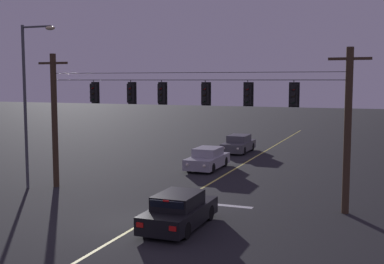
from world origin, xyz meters
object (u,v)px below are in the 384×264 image
traffic_light_far_right (294,95)px  car_oncoming_trailing (239,144)px  car_oncoming_lead (207,159)px  traffic_light_right_inner (205,94)px  car_waiting_near_lane (179,211)px  traffic_light_rightmost (248,94)px  traffic_light_leftmost (94,93)px  traffic_light_centre (161,93)px  street_lamp_corner (29,92)px  traffic_light_left_inner (131,93)px

traffic_light_far_right → car_oncoming_trailing: 18.45m
traffic_light_far_right → car_oncoming_lead: traffic_light_far_right is taller
traffic_light_right_inner → car_waiting_near_lane: traffic_light_right_inner is taller
traffic_light_far_right → car_waiting_near_lane: traffic_light_far_right is taller
car_oncoming_lead → traffic_light_rightmost: bearing=-59.5°
traffic_light_rightmost → traffic_light_leftmost: bearing=180.0°
traffic_light_centre → car_oncoming_trailing: bearing=92.4°
traffic_light_leftmost → street_lamp_corner: bearing=-165.7°
car_waiting_near_lane → traffic_light_leftmost: bearing=145.8°
traffic_light_rightmost → car_oncoming_lead: bearing=120.5°
car_oncoming_lead → car_oncoming_trailing: 8.13m
traffic_light_centre → traffic_light_right_inner: size_ratio=1.00×
traffic_light_left_inner → traffic_light_rightmost: size_ratio=1.00×
traffic_light_right_inner → traffic_light_far_right: 4.18m
traffic_light_rightmost → car_oncoming_trailing: traffic_light_rightmost is taller
traffic_light_leftmost → car_oncoming_lead: traffic_light_leftmost is taller
traffic_light_leftmost → car_oncoming_trailing: traffic_light_leftmost is taller
street_lamp_corner → traffic_light_rightmost: bearing=4.3°
traffic_light_centre → car_oncoming_lead: (-0.50, 8.26, -4.52)m
traffic_light_right_inner → traffic_light_far_right: size_ratio=1.00×
traffic_light_leftmost → traffic_light_right_inner: size_ratio=1.00×
traffic_light_right_inner → car_oncoming_lead: (-2.78, 8.26, -4.52)m
car_oncoming_lead → car_oncoming_trailing: bearing=91.3°
street_lamp_corner → traffic_light_centre: bearing=6.8°
traffic_light_centre → car_oncoming_trailing: (-0.69, 16.39, -4.52)m
traffic_light_centre → traffic_light_rightmost: (4.36, 0.00, 0.00)m
street_lamp_corner → car_oncoming_lead: bearing=53.4°
traffic_light_centre → traffic_light_right_inner: 2.28m
traffic_light_left_inner → street_lamp_corner: 5.64m
traffic_light_left_inner → traffic_light_far_right: bearing=0.0°
traffic_light_left_inner → car_oncoming_trailing: traffic_light_left_inner is taller
traffic_light_leftmost → car_waiting_near_lane: bearing=-34.2°
traffic_light_leftmost → car_oncoming_lead: bearing=67.9°
traffic_light_centre → traffic_light_rightmost: 4.36m
traffic_light_centre → car_oncoming_trailing: size_ratio=0.28×
traffic_light_left_inner → street_lamp_corner: street_lamp_corner is taller
traffic_light_leftmost → traffic_light_centre: (3.86, 0.00, 0.00)m
traffic_light_left_inner → traffic_light_leftmost: bearing=180.0°
traffic_light_rightmost → car_oncoming_trailing: 17.74m
traffic_light_right_inner → car_oncoming_lead: bearing=108.6°
car_waiting_near_lane → car_oncoming_trailing: size_ratio=0.98×
car_oncoming_lead → traffic_light_far_right: bearing=-49.9°
traffic_light_centre → street_lamp_corner: 7.33m
traffic_light_left_inner → car_oncoming_trailing: (1.01, 16.39, -4.52)m
car_oncoming_trailing → street_lamp_corner: street_lamp_corner is taller
traffic_light_far_right → street_lamp_corner: size_ratio=0.14×
traffic_light_rightmost → traffic_light_far_right: size_ratio=1.00×
traffic_light_right_inner → traffic_light_rightmost: bearing=0.0°
traffic_light_leftmost → traffic_light_far_right: size_ratio=1.00×
traffic_light_left_inner → car_waiting_near_lane: traffic_light_left_inner is taller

